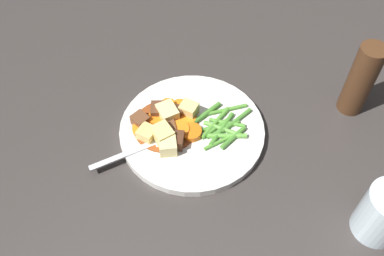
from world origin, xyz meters
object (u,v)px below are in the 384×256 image
carrot_slice_2 (186,119)px  potato_chunk_2 (189,110)px  carrot_slice_3 (141,129)px  carrot_slice_4 (168,105)px  potato_chunk_3 (147,133)px  meat_chunk_2 (140,119)px  carrot_slice_1 (189,132)px  fork (143,148)px  dinner_plate (192,131)px  meat_chunk_1 (176,112)px  meat_chunk_4 (159,111)px  carrot_slice_5 (180,108)px  potato_chunk_1 (168,145)px  carrot_slice_0 (156,119)px  carrot_slice_7 (179,130)px  potato_chunk_0 (163,135)px  pepper_mill (361,80)px  potato_chunk_4 (167,113)px  meat_chunk_3 (174,140)px  carrot_slice_6 (159,130)px  water_glass (384,213)px

carrot_slice_2 → potato_chunk_2: (-0.00, -0.02, 0.01)m
carrot_slice_3 → carrot_slice_4: same height
potato_chunk_3 → meat_chunk_2: 0.03m
carrot_slice_1 → fork: bearing=26.4°
dinner_plate → meat_chunk_1: size_ratio=11.48×
meat_chunk_4 → carrot_slice_5: bearing=-158.8°
potato_chunk_1 → carrot_slice_0: bearing=-63.5°
carrot_slice_1 → carrot_slice_3: bearing=0.5°
meat_chunk_2 → carrot_slice_5: bearing=-150.9°
potato_chunk_1 → carrot_slice_1: bearing=-132.6°
carrot_slice_7 → meat_chunk_1: 0.04m
potato_chunk_0 → pepper_mill: (-0.33, -0.12, 0.04)m
carrot_slice_5 → carrot_slice_7: size_ratio=0.89×
potato_chunk_4 → carrot_slice_3: bearing=37.0°
potato_chunk_3 → meat_chunk_3: bearing=168.1°
meat_chunk_4 → fork: meat_chunk_4 is taller
fork → carrot_slice_5: bearing=-121.2°
carrot_slice_3 → potato_chunk_0: (-0.04, 0.02, 0.01)m
carrot_slice_6 → meat_chunk_3: (-0.03, 0.02, 0.01)m
carrot_slice_0 → fork: 0.06m
carrot_slice_7 → potato_chunk_4: bearing=-51.7°
potato_chunk_0 → meat_chunk_1: potato_chunk_0 is taller
carrot_slice_3 → pepper_mill: bearing=-164.6°
carrot_slice_0 → carrot_slice_2: size_ratio=0.84×
potato_chunk_2 → potato_chunk_3: 0.09m
meat_chunk_2 → meat_chunk_1: bearing=-160.0°
pepper_mill → potato_chunk_2: bearing=11.3°
carrot_slice_2 → water_glass: size_ratio=0.37×
potato_chunk_3 → meat_chunk_4: bearing=-105.1°
meat_chunk_4 → water_glass: 0.39m
potato_chunk_4 → meat_chunk_2: (0.05, 0.02, -0.00)m
carrot_slice_1 → carrot_slice_2: carrot_slice_1 is taller
dinner_plate → potato_chunk_3: (0.07, 0.03, 0.02)m
carrot_slice_5 → meat_chunk_1: size_ratio=1.42×
dinner_plate → carrot_slice_1: bearing=70.9°
potato_chunk_4 → meat_chunk_1: (-0.01, -0.01, -0.00)m
carrot_slice_1 → carrot_slice_6: 0.05m
dinner_plate → carrot_slice_4: (0.05, -0.04, 0.01)m
meat_chunk_1 → water_glass: water_glass is taller
potato_chunk_2 → potato_chunk_4: (0.04, 0.01, 0.00)m
carrot_slice_4 → pepper_mill: 0.34m
carrot_slice_2 → potato_chunk_1: size_ratio=1.00×
carrot_slice_3 → carrot_slice_4: (-0.04, -0.06, -0.00)m
potato_chunk_1 → meat_chunk_2: size_ratio=1.30×
dinner_plate → carrot_slice_3: carrot_slice_3 is taller
potato_chunk_0 → water_glass: water_glass is taller
potato_chunk_1 → potato_chunk_3: size_ratio=1.21×
meat_chunk_4 → pepper_mill: size_ratio=0.20×
potato_chunk_0 → pepper_mill: bearing=-160.4°
meat_chunk_3 → meat_chunk_2: bearing=-31.0°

